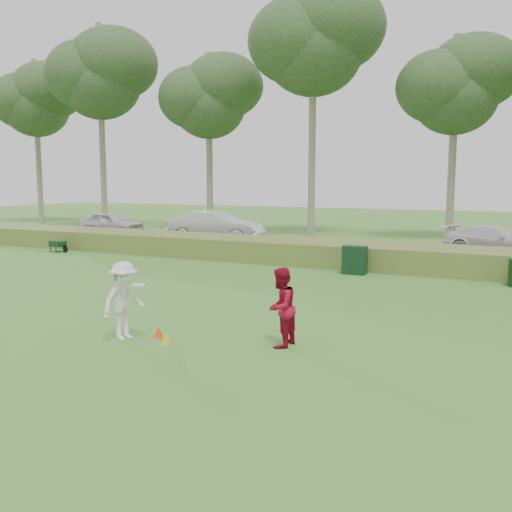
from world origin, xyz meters
The scene contains 17 objects.
ground centered at (0.00, 0.00, 0.00)m, with size 120.00×120.00×0.00m, color #387627.
reed_strip centered at (0.00, 12.00, 0.45)m, with size 80.00×3.00×0.90m, color #596E2C.
park_road centered at (0.00, 17.00, 0.03)m, with size 80.00×6.00×0.06m, color #2D2D2D.
tree_0 centered at (-30.00, 23.50, 9.72)m, with size 6.76×6.76×13.00m.
tree_1 centered at (-22.00, 22.20, 10.85)m, with size 7.54×7.54×14.50m.
tree_2 centered at (-14.00, 24.00, 8.97)m, with size 6.50×6.50×12.00m.
tree_3 centered at (-6.00, 23.00, 11.60)m, with size 7.80×7.80×15.50m.
tree_4 centered at (2.00, 24.50, 8.59)m, with size 6.24×6.24×11.50m.
player_white centered at (-0.74, -0.67, 0.84)m, with size 0.94×1.18×1.68m.
player_red centered at (2.45, 0.36, 0.82)m, with size 0.80×0.62×1.64m, color maroon.
cone_orange centered at (-0.18, -0.24, 0.12)m, with size 0.23×0.23×0.25m, color #FC3F0D.
cone_yellow centered at (0.27, -0.58, 0.12)m, with size 0.22×0.22×0.24m, color yellow.
utility_cabinet centered at (0.96, 9.96, 0.52)m, with size 0.83×0.52×1.04m, color black.
wheelbarrow centered at (-13.68, 9.76, 0.38)m, with size 1.11×0.64×0.53m.
car_left centered at (-17.13, 17.45, 0.77)m, with size 1.68×4.18×1.43m, color silver.
car_mid centered at (-8.96, 16.48, 0.92)m, with size 1.82×5.23×1.72m, color silver.
car_right centered at (5.09, 17.67, 0.72)m, with size 1.86×4.57×1.33m, color silver.
Camera 1 is at (7.23, -9.93, 3.35)m, focal length 40.00 mm.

